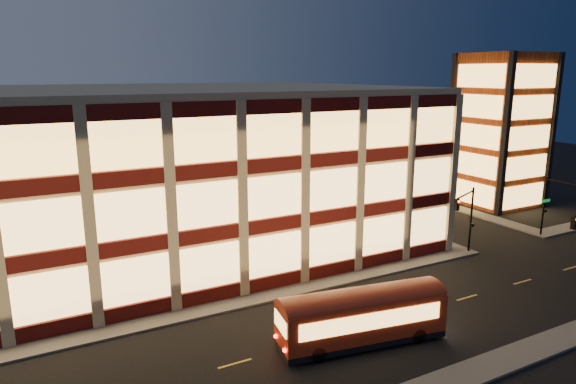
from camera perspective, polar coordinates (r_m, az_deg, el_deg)
ground at (r=35.73m, az=-6.68°, el=-13.16°), size 200.00×200.00×0.00m
sidewalk_office_south at (r=35.70m, az=-11.89°, el=-13.26°), size 54.00×2.00×0.15m
sidewalk_office_east at (r=60.34m, az=7.70°, el=-2.05°), size 2.00×30.00×0.15m
sidewalk_tower_west at (r=67.25m, az=15.31°, el=-0.82°), size 2.00×30.00×0.15m
office_building at (r=48.35m, az=-17.67°, el=2.37°), size 50.45×30.45×14.50m
stair_tower at (r=66.73m, az=22.51°, el=6.33°), size 8.60×8.60×18.00m
traffic_signal_far at (r=46.75m, az=19.20°, el=-2.05°), size 3.79×1.87×6.00m
traffic_signal_right at (r=55.00m, az=27.86°, el=-0.66°), size 1.20×4.37×6.00m
trolley_bus at (r=31.44m, az=8.21°, el=-13.22°), size 10.38×4.15×3.42m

